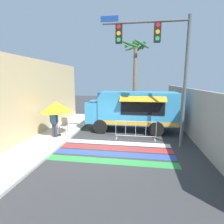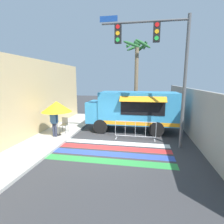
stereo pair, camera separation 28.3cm
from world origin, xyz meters
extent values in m
plane|color=#38383A|center=(0.00, 0.00, 0.00)|extent=(60.00, 60.00, 0.00)
cube|color=#B7B5AD|center=(-4.79, 0.00, 0.06)|extent=(4.40, 16.00, 0.12)
cube|color=#DBBC84|center=(-5.00, 0.00, 2.40)|extent=(0.25, 16.00, 4.79)
cube|color=gray|center=(4.70, 3.00, 1.49)|extent=(0.20, 16.00, 2.97)
cube|color=green|center=(0.00, -1.65, 0.00)|extent=(6.40, 0.56, 0.01)
cube|color=#334FB2|center=(0.00, -0.89, 0.00)|extent=(6.40, 0.56, 0.01)
cube|color=red|center=(0.00, -0.13, 0.00)|extent=(6.40, 0.56, 0.01)
cube|color=white|center=(0.00, 0.63, 0.00)|extent=(6.40, 0.56, 0.01)
cube|color=#338CBF|center=(1.37, 3.23, 1.66)|extent=(5.11, 2.10, 2.10)
cube|color=#338CBF|center=(-1.18, 3.23, 1.32)|extent=(1.80, 1.94, 1.42)
cube|color=#1E232D|center=(-2.04, 3.23, 1.68)|extent=(0.06, 1.68, 0.54)
cube|color=black|center=(1.67, 2.16, 1.82)|extent=(2.71, 0.03, 0.94)
cube|color=orange|center=(1.67, 1.96, 2.37)|extent=(2.81, 0.43, 0.31)
cube|color=orange|center=(1.37, 2.17, 0.79)|extent=(5.11, 0.01, 0.24)
cylinder|color=black|center=(-1.03, 2.26, 0.48)|extent=(0.95, 0.22, 0.95)
cylinder|color=black|center=(-1.03, 4.20, 0.48)|extent=(0.95, 0.22, 0.95)
cylinder|color=black|center=(2.58, 2.26, 0.48)|extent=(0.95, 0.22, 0.95)
cylinder|color=black|center=(2.58, 4.20, 0.48)|extent=(0.95, 0.22, 0.95)
cylinder|color=#515456|center=(3.69, 0.59, 3.27)|extent=(0.16, 0.16, 6.53)
cylinder|color=#515456|center=(1.61, 0.59, 6.28)|extent=(4.17, 0.11, 0.11)
cube|color=black|center=(2.23, 0.56, 5.77)|extent=(0.32, 0.28, 0.90)
cylinder|color=red|center=(2.23, 0.42, 6.07)|extent=(0.20, 0.02, 0.20)
cylinder|color=#F2A519|center=(2.23, 0.42, 5.77)|extent=(0.20, 0.02, 0.20)
cylinder|color=green|center=(2.23, 0.42, 5.47)|extent=(0.20, 0.02, 0.20)
cube|color=black|center=(0.36, 0.56, 5.77)|extent=(0.32, 0.28, 0.90)
cylinder|color=red|center=(0.36, 0.42, 6.07)|extent=(0.20, 0.02, 0.20)
cylinder|color=#F2A519|center=(0.36, 0.42, 5.77)|extent=(0.20, 0.02, 0.20)
cylinder|color=green|center=(0.36, 0.42, 5.47)|extent=(0.20, 0.02, 0.20)
cube|color=navy|center=(-0.13, 0.57, 6.50)|extent=(0.90, 0.02, 0.28)
cylinder|color=black|center=(-3.45, 1.06, 0.15)|extent=(0.36, 0.36, 0.06)
cylinder|color=#B2B2B7|center=(-3.45, 1.06, 1.19)|extent=(0.04, 0.04, 2.13)
cone|color=yellow|center=(-3.45, 1.06, 1.93)|extent=(1.81, 1.81, 0.65)
cylinder|color=#4C4C51|center=(-3.54, 1.49, 0.37)|extent=(0.02, 0.02, 0.48)
cylinder|color=#4C4C51|center=(-3.15, 1.49, 0.37)|extent=(0.02, 0.02, 0.48)
cylinder|color=#4C4C51|center=(-3.54, 1.87, 0.37)|extent=(0.02, 0.02, 0.48)
cylinder|color=#4C4C51|center=(-3.15, 1.87, 0.37)|extent=(0.02, 0.02, 0.48)
cube|color=beige|center=(-3.34, 1.68, 0.62)|extent=(0.41, 0.41, 0.03)
cube|color=beige|center=(-3.34, 1.87, 0.86)|extent=(0.41, 0.03, 0.46)
cylinder|color=#2D3347|center=(-3.59, 0.78, 0.54)|extent=(0.13, 0.13, 0.82)
cylinder|color=#2D3347|center=(-3.44, 0.78, 0.54)|extent=(0.13, 0.13, 0.82)
cube|color=#33598C|center=(-3.51, 0.78, 1.28)|extent=(0.34, 0.20, 0.66)
cylinder|color=#33598C|center=(-3.73, 0.78, 1.31)|extent=(0.09, 0.09, 0.57)
cylinder|color=#33598C|center=(-3.29, 0.78, 1.31)|extent=(0.09, 0.09, 0.57)
sphere|color=#9E7051|center=(-3.51, 0.78, 1.76)|extent=(0.23, 0.23, 0.23)
cylinder|color=#B7BABF|center=(1.29, 1.45, 1.09)|extent=(2.39, 0.04, 0.04)
cylinder|color=#B7BABF|center=(1.29, 1.45, 0.20)|extent=(2.39, 0.04, 0.04)
cylinder|color=#B7BABF|center=(0.10, 1.45, 0.65)|extent=(0.02, 0.02, 0.89)
cylinder|color=#B7BABF|center=(0.70, 1.45, 0.65)|extent=(0.02, 0.02, 0.89)
cylinder|color=#B7BABF|center=(1.29, 1.45, 0.65)|extent=(0.02, 0.02, 0.89)
cylinder|color=#B7BABF|center=(1.89, 1.45, 0.65)|extent=(0.02, 0.02, 0.89)
cylinder|color=#B7BABF|center=(2.49, 1.45, 0.65)|extent=(0.02, 0.02, 0.89)
cube|color=#B7BABF|center=(0.15, 1.45, 0.01)|extent=(0.06, 0.44, 0.03)
cube|color=#B7BABF|center=(2.44, 1.45, 0.01)|extent=(0.06, 0.44, 0.03)
cylinder|color=#7A664C|center=(1.05, 7.00, 3.21)|extent=(0.32, 0.32, 6.42)
sphere|color=#2D6B33|center=(1.05, 7.00, 6.57)|extent=(0.60, 0.60, 0.60)
ellipsoid|color=#2D6B33|center=(1.68, 7.08, 6.38)|extent=(0.39, 1.30, 0.66)
ellipsoid|color=#2D6B33|center=(1.45, 7.52, 6.31)|extent=(1.15, 0.97, 0.85)
ellipsoid|color=#2D6B33|center=(0.75, 7.66, 6.35)|extent=(1.38, 0.80, 0.79)
ellipsoid|color=#2D6B33|center=(0.27, 7.07, 6.40)|extent=(0.37, 1.58, 0.68)
ellipsoid|color=#2D6B33|center=(0.62, 6.24, 6.36)|extent=(1.61, 1.04, 0.87)
ellipsoid|color=#2D6B33|center=(1.57, 6.38, 6.39)|extent=(1.40, 1.21, 0.75)
camera|label=1|loc=(1.41, -8.67, 3.49)|focal=28.00mm
camera|label=2|loc=(1.69, -8.62, 3.49)|focal=28.00mm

